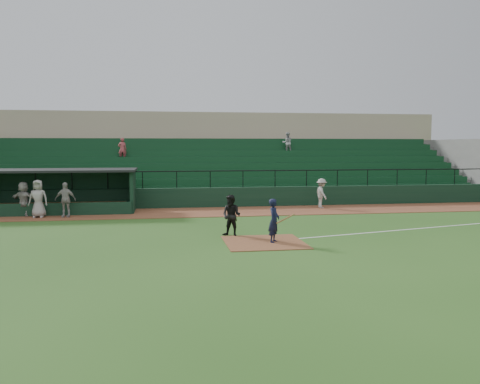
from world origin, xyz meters
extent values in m
plane|color=#29521A|center=(0.00, 0.00, 0.00)|extent=(90.00, 90.00, 0.00)
cube|color=brown|center=(0.00, 8.00, 0.01)|extent=(40.00, 4.00, 0.03)
cube|color=brown|center=(0.00, -1.00, 0.01)|extent=(3.00, 3.00, 0.03)
cube|color=white|center=(8.00, 1.20, 0.01)|extent=(17.49, 4.44, 0.01)
cube|color=black|center=(0.00, 10.20, 0.60)|extent=(36.00, 0.35, 1.20)
cylinder|color=black|center=(0.00, 10.20, 2.20)|extent=(36.00, 0.06, 0.06)
cube|color=slate|center=(0.00, 15.10, 1.80)|extent=(36.00, 9.00, 3.60)
cube|color=#103C1E|center=(0.00, 14.60, 2.25)|extent=(34.56, 8.00, 4.05)
cube|color=slate|center=(18.00, 15.15, 2.10)|extent=(0.35, 9.50, 4.20)
cube|color=tan|center=(0.00, 21.60, 3.20)|extent=(38.00, 3.00, 6.40)
cube|color=slate|center=(0.00, 19.60, 3.70)|extent=(36.00, 2.00, 0.20)
imported|color=#A6A6A6|center=(5.47, 16.90, 3.94)|extent=(0.77, 0.60, 1.58)
imported|color=#A73D42|center=(-6.57, 15.90, 3.49)|extent=(0.57, 0.38, 1.57)
cube|color=black|center=(-9.75, 10.40, 1.15)|extent=(8.50, 0.20, 2.30)
cube|color=black|center=(-5.50, 9.10, 1.15)|extent=(0.20, 2.60, 2.30)
cube|color=black|center=(-9.75, 9.10, 2.36)|extent=(8.90, 3.20, 0.12)
cube|color=olive|center=(-9.75, 10.00, 0.25)|extent=(7.65, 0.40, 0.50)
cube|color=black|center=(-9.75, 7.75, 0.35)|extent=(8.50, 0.12, 0.70)
imported|color=black|center=(0.36, -1.05, 0.85)|extent=(0.65, 0.74, 1.69)
cylinder|color=olive|center=(0.76, -1.25, 0.95)|extent=(0.79, 0.34, 0.35)
imported|color=black|center=(-1.05, 0.57, 0.85)|extent=(1.05, 1.00, 1.70)
imported|color=#A29D97|center=(5.48, 8.67, 0.91)|extent=(0.74, 1.18, 1.75)
imported|color=#9F9995|center=(-8.82, 7.11, 0.93)|extent=(1.10, 0.55, 1.81)
imported|color=#9D9793|center=(-10.17, 7.21, 1.00)|extent=(0.99, 0.68, 1.94)
imported|color=#A8A39D|center=(-11.04, 7.87, 0.93)|extent=(1.75, 1.19, 1.81)
camera|label=1|loc=(-3.80, -19.16, 3.69)|focal=36.73mm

